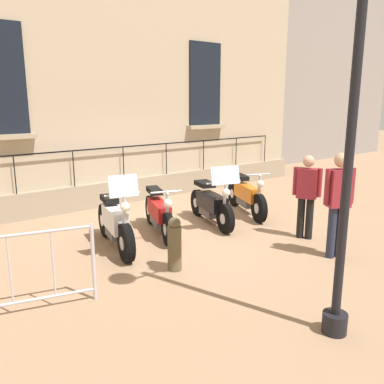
{
  "coord_description": "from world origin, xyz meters",
  "views": [
    {
      "loc": [
        6.65,
        -4.81,
        2.6
      ],
      "look_at": [
        0.41,
        0.0,
        0.8
      ],
      "focal_mm": 37.9,
      "sensor_mm": 36.0,
      "label": 1
    }
  ],
  "objects_px": {
    "bollard": "(175,244)",
    "motorcycle_black": "(211,204)",
    "pedestrian_walking": "(339,199)",
    "motorcycle_orange": "(246,196)",
    "pedestrian_standing": "(307,193)",
    "motorcycle_red": "(159,214)",
    "motorcycle_white": "(115,224)"
  },
  "relations": [
    {
      "from": "motorcycle_red",
      "to": "motorcycle_white",
      "type": "bearing_deg",
      "value": -79.07
    },
    {
      "from": "bollard",
      "to": "pedestrian_walking",
      "type": "relative_size",
      "value": 0.48
    },
    {
      "from": "bollard",
      "to": "motorcycle_black",
      "type": "bearing_deg",
      "value": 126.6
    },
    {
      "from": "motorcycle_red",
      "to": "bollard",
      "type": "distance_m",
      "value": 1.8
    },
    {
      "from": "motorcycle_white",
      "to": "pedestrian_walking",
      "type": "relative_size",
      "value": 1.15
    },
    {
      "from": "motorcycle_black",
      "to": "pedestrian_standing",
      "type": "height_order",
      "value": "pedestrian_standing"
    },
    {
      "from": "motorcycle_red",
      "to": "pedestrian_standing",
      "type": "xyz_separation_m",
      "value": [
        1.92,
        2.06,
        0.49
      ]
    },
    {
      "from": "motorcycle_white",
      "to": "motorcycle_orange",
      "type": "xyz_separation_m",
      "value": [
        -0.2,
        3.46,
        -0.03
      ]
    },
    {
      "from": "motorcycle_black",
      "to": "motorcycle_orange",
      "type": "distance_m",
      "value": 1.18
    },
    {
      "from": "bollard",
      "to": "pedestrian_walking",
      "type": "bearing_deg",
      "value": 63.63
    },
    {
      "from": "motorcycle_white",
      "to": "motorcycle_black",
      "type": "relative_size",
      "value": 1.05
    },
    {
      "from": "pedestrian_walking",
      "to": "motorcycle_red",
      "type": "bearing_deg",
      "value": -149.53
    },
    {
      "from": "motorcycle_orange",
      "to": "pedestrian_walking",
      "type": "xyz_separation_m",
      "value": [
        2.83,
        -0.74,
        0.59
      ]
    },
    {
      "from": "motorcycle_orange",
      "to": "bollard",
      "type": "xyz_separation_m",
      "value": [
        1.62,
        -3.18,
        0.01
      ]
    },
    {
      "from": "motorcycle_red",
      "to": "bollard",
      "type": "xyz_separation_m",
      "value": [
        1.63,
        -0.77,
        0.02
      ]
    },
    {
      "from": "pedestrian_walking",
      "to": "motorcycle_black",
      "type": "bearing_deg",
      "value": -170.88
    },
    {
      "from": "motorcycle_black",
      "to": "bollard",
      "type": "distance_m",
      "value": 2.5
    },
    {
      "from": "motorcycle_red",
      "to": "pedestrian_walking",
      "type": "relative_size",
      "value": 1.1
    },
    {
      "from": "motorcycle_white",
      "to": "bollard",
      "type": "bearing_deg",
      "value": 11.29
    },
    {
      "from": "pedestrian_walking",
      "to": "motorcycle_white",
      "type": "bearing_deg",
      "value": -134.02
    },
    {
      "from": "motorcycle_black",
      "to": "pedestrian_walking",
      "type": "distance_m",
      "value": 2.8
    },
    {
      "from": "pedestrian_walking",
      "to": "motorcycle_orange",
      "type": "bearing_deg",
      "value": 165.46
    },
    {
      "from": "motorcycle_red",
      "to": "bollard",
      "type": "relative_size",
      "value": 2.28
    },
    {
      "from": "motorcycle_red",
      "to": "motorcycle_black",
      "type": "bearing_deg",
      "value": 83.71
    },
    {
      "from": "motorcycle_red",
      "to": "pedestrian_walking",
      "type": "height_order",
      "value": "pedestrian_walking"
    },
    {
      "from": "motorcycle_black",
      "to": "bollard",
      "type": "relative_size",
      "value": 2.27
    },
    {
      "from": "bollard",
      "to": "pedestrian_standing",
      "type": "height_order",
      "value": "pedestrian_standing"
    },
    {
      "from": "pedestrian_standing",
      "to": "pedestrian_walking",
      "type": "distance_m",
      "value": 1.0
    },
    {
      "from": "motorcycle_red",
      "to": "bollard",
      "type": "bearing_deg",
      "value": -25.38
    },
    {
      "from": "bollard",
      "to": "pedestrian_standing",
      "type": "bearing_deg",
      "value": 84.07
    },
    {
      "from": "pedestrian_walking",
      "to": "pedestrian_standing",
      "type": "bearing_deg",
      "value": 156.89
    },
    {
      "from": "motorcycle_orange",
      "to": "pedestrian_standing",
      "type": "relative_size",
      "value": 1.24
    }
  ]
}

